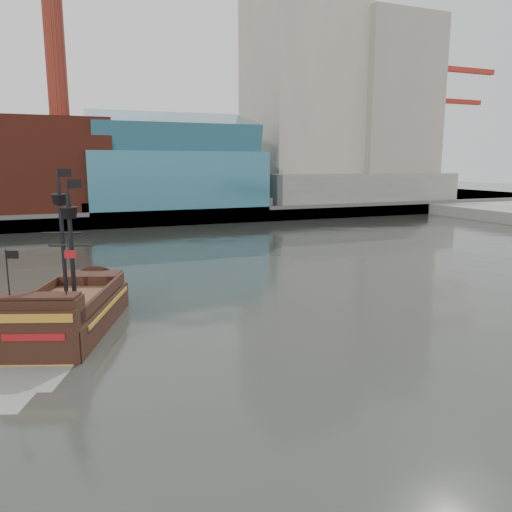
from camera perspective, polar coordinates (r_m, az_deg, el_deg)
name	(u,v)px	position (r m, az deg, el deg)	size (l,w,h in m)	color
ground	(314,398)	(22.81, 6.63, -15.79)	(400.00, 400.00, 0.00)	black
promenade_far	(105,207)	(110.67, -16.92, 5.42)	(220.00, 60.00, 2.00)	slate
seawall	(123,220)	(81.44, -14.96, 4.03)	(220.00, 1.00, 2.60)	#4C4C49
skyline	(130,87)	(104.53, -14.26, 18.23)	(149.00, 45.00, 62.00)	brown
crane_a	(438,126)	(133.80, 20.05, 13.83)	(22.50, 4.00, 32.25)	slate
crane_b	(439,142)	(147.45, 20.15, 12.09)	(19.10, 4.00, 26.25)	slate
pirate_ship	(71,316)	(32.54, -20.44, -6.44)	(8.78, 14.57, 10.48)	black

